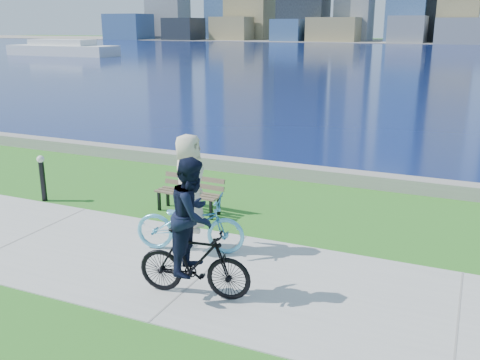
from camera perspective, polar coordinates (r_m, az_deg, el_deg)
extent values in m
plane|color=#256B1C|center=(9.24, -3.69, -9.86)|extent=(320.00, 320.00, 0.00)
cube|color=#ABAAA5|center=(9.23, -3.70, -9.81)|extent=(80.00, 3.50, 0.02)
cube|color=gray|center=(14.60, 7.58, 0.69)|extent=(90.00, 0.50, 0.35)
cube|color=#0B194B|center=(79.53, 21.59, 12.26)|extent=(320.00, 131.00, 0.01)
cube|color=gray|center=(137.44, 22.93, 13.38)|extent=(320.00, 30.00, 0.12)
cube|color=navy|center=(154.83, -11.82, 15.71)|extent=(11.05, 8.78, 6.74)
cube|color=black|center=(146.08, -6.04, 15.71)|extent=(8.55, 8.57, 5.63)
cube|color=olive|center=(143.17, -0.91, 15.84)|extent=(9.90, 6.77, 5.87)
cube|color=navy|center=(134.98, 5.11, 15.62)|extent=(7.25, 6.25, 5.25)
cube|color=olive|center=(132.95, 9.93, 15.52)|extent=(11.67, 7.70, 5.62)
cube|color=slate|center=(129.29, 17.46, 15.07)|extent=(7.72, 9.43, 5.85)
cube|color=slate|center=(126.66, 22.61, 14.47)|extent=(10.60, 8.64, 5.37)
cube|color=silver|center=(77.49, -18.39, 12.98)|extent=(15.60, 4.46, 1.34)
cube|color=silver|center=(77.45, -18.46, 13.76)|extent=(8.92, 3.34, 0.78)
cube|color=black|center=(12.23, -8.62, -2.24)|extent=(0.06, 0.06, 0.43)
cube|color=black|center=(11.54, -3.11, -3.22)|extent=(0.06, 0.06, 0.43)
cube|color=black|center=(12.50, -7.71, -1.80)|extent=(0.06, 0.06, 0.43)
cube|color=black|center=(11.83, -2.28, -2.72)|extent=(0.06, 0.06, 0.43)
cube|color=brown|center=(11.80, -5.98, -1.64)|extent=(1.54, 0.17, 0.04)
cube|color=brown|center=(11.92, -5.58, -1.44)|extent=(1.54, 0.17, 0.04)
cube|color=brown|center=(12.05, -5.20, -1.24)|extent=(1.54, 0.17, 0.04)
cube|color=brown|center=(12.10, -4.92, -0.52)|extent=(1.54, 0.13, 0.11)
cube|color=brown|center=(12.08, -4.87, 0.25)|extent=(1.54, 0.13, 0.11)
cylinder|color=black|center=(13.50, -20.29, -0.09)|extent=(0.13, 0.13, 0.99)
sphere|color=silver|center=(13.36, -20.51, 2.09)|extent=(0.18, 0.18, 0.18)
imported|color=#5CBAE0|center=(9.87, -5.36, -4.65)|extent=(1.19, 2.15, 1.06)
imported|color=silver|center=(9.62, -5.48, -0.28)|extent=(0.77, 0.99, 1.77)
imported|color=black|center=(8.28, -4.93, -8.81)|extent=(0.77, 1.85, 1.08)
imported|color=black|center=(7.99, -5.06, -3.77)|extent=(0.78, 0.94, 1.77)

